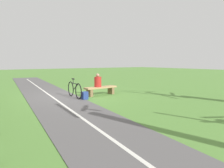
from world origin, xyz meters
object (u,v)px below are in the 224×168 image
Objects in this scene: person_seated at (98,81)px; bicycle at (74,90)px; bench at (101,89)px; backpack at (84,96)px.

person_seated reaches higher than bicycle.
bicycle is at bearing -6.63° from person_seated.
person_seated reaches higher than bench.
bicycle is at bearing -74.87° from backpack.
person_seated is (0.18, 0.02, 0.42)m from bench.
person_seated is 1.91× the size of backpack.
bench is 2.68× the size of person_seated.
bicycle is at bearing -5.82° from bench.
backpack is at bearing 26.16° from person_seated.
person_seated is 1.40m from backpack.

